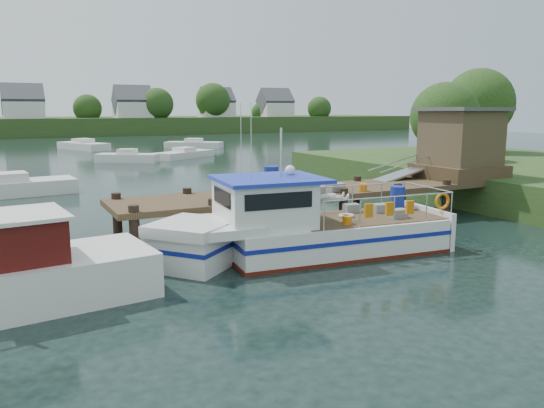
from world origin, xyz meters
name	(u,v)px	position (x,y,z in m)	size (l,w,h in m)	color
ground_plane	(278,230)	(0.00, 0.00, 0.00)	(160.00, 160.00, 0.00)	black
far_shore	(55,122)	(0.01, 82.37, 2.10)	(140.00, 42.55, 9.22)	#304A1E
dock	(416,162)	(6.51, 0.01, 2.24)	(16.60, 3.00, 4.78)	#473622
lobster_boat	(301,229)	(-1.00, -3.38, 0.83)	(9.56, 3.58, 4.60)	silver
moored_far	(194,144)	(10.92, 41.27, 0.40)	(6.51, 5.49, 1.09)	silver
moored_a	(8,187)	(-8.64, 13.23, 0.44)	(6.66, 2.85, 1.19)	silver
moored_b	(127,157)	(0.56, 27.95, 0.42)	(5.19, 4.19, 1.12)	silver
moored_c	(184,154)	(6.05, 29.68, 0.36)	(6.28, 4.90, 0.96)	silver
moored_d	(83,145)	(-0.68, 44.43, 0.44)	(4.89, 7.44, 1.20)	silver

